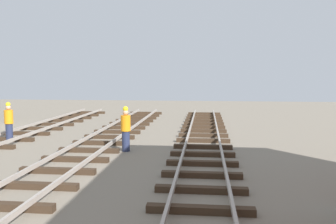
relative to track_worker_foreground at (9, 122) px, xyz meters
The scene contains 2 objects.
track_worker_foreground is the anchor object (origin of this frame).
track_worker_distant 6.19m from the track_worker_foreground, 14.52° to the right, with size 0.40×0.40×1.87m.
Camera 1 is at (1.20, -2.16, 3.19)m, focal length 37.89 mm.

